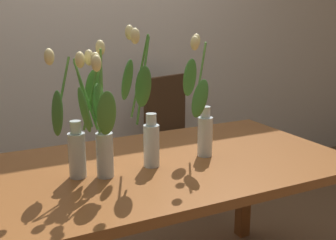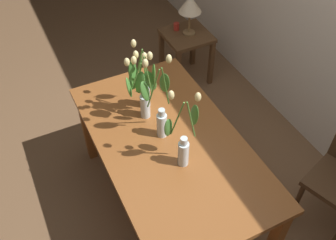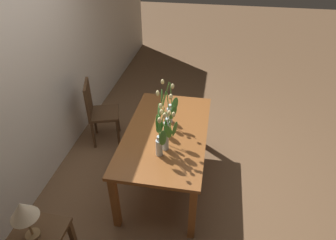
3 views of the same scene
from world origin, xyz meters
name	(u,v)px [view 3 (image 3 of 3)]	position (x,y,z in m)	size (l,w,h in m)	color
ground_plane	(166,178)	(0.00, 0.00, 0.00)	(18.00, 18.00, 0.00)	brown
room_wall_rear	(29,71)	(0.00, 1.48, 1.35)	(9.00, 0.10, 2.70)	silver
dining_table	(166,138)	(0.00, 0.00, 0.65)	(1.60, 0.90, 0.74)	brown
tulip_vase_0	(161,139)	(-0.38, -0.01, 0.94)	(0.22, 0.17, 0.51)	silver
tulip_vase_1	(166,134)	(-0.31, -0.05, 0.94)	(0.14, 0.23, 0.53)	silver
tulip_vase_2	(166,122)	(-0.10, -0.02, 0.94)	(0.16, 0.23, 0.59)	silver
tulip_vase_3	(169,109)	(0.18, 0.00, 0.92)	(0.14, 0.21, 0.55)	silver
dining_chair	(98,109)	(0.61, 1.07, 0.52)	(0.50, 0.50, 0.93)	#4C331E
table_lamp	(23,211)	(-1.33, 0.87, 0.86)	(0.22, 0.22, 0.40)	olive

